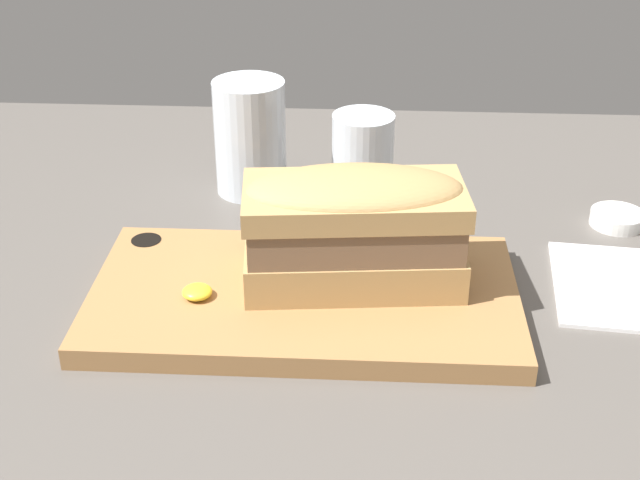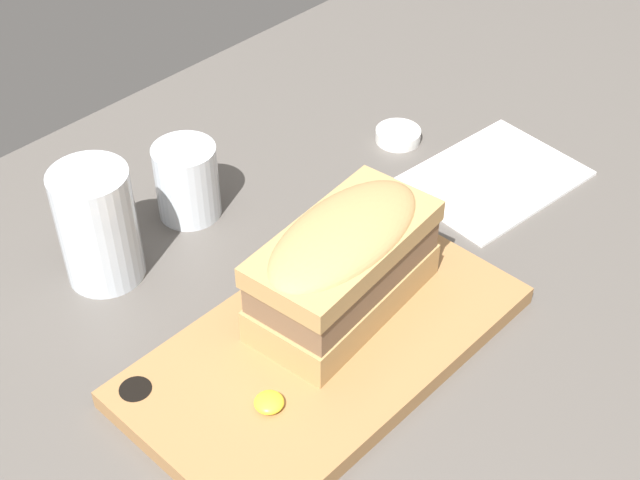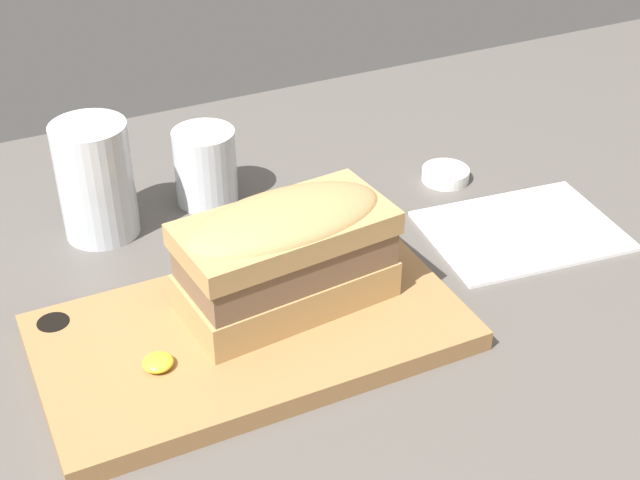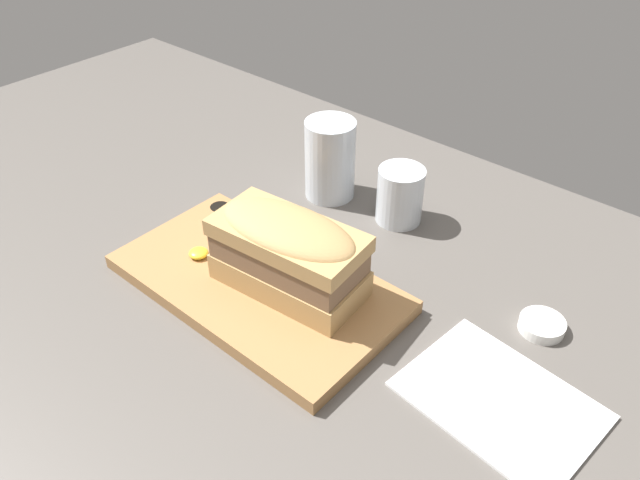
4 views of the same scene
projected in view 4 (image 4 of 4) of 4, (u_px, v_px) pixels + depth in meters
dining_table at (269, 302)px, 79.70cm from camera, size 176.02×97.15×2.00cm
serving_board at (259, 281)px, 79.86cm from camera, size 36.80×20.25×1.96cm
sandwich at (288, 251)px, 74.50cm from camera, size 19.41×10.92×10.23cm
mustard_dollop at (199, 253)px, 82.17cm from camera, size 2.55×2.55×1.02cm
water_glass at (330, 164)px, 94.72cm from camera, size 7.68×7.68×12.38cm
wine_glass at (400, 196)px, 90.10cm from camera, size 6.77×6.77×8.40cm
napkin at (499, 400)px, 65.85cm from camera, size 20.92×16.24×0.40cm
condiment_dish at (542, 325)px, 73.97cm from camera, size 5.44×5.44×1.42cm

